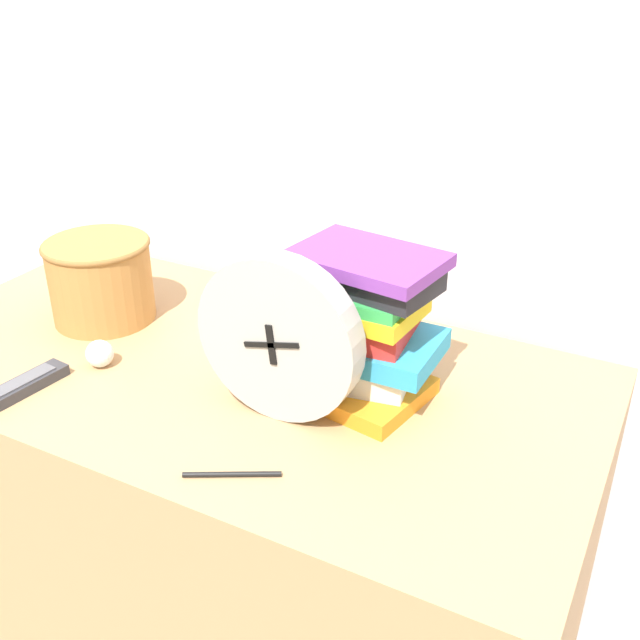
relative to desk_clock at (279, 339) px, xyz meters
The scene contains 8 objects.
wall_back 0.59m from the desk_clock, 107.50° to the left, with size 6.00×0.04×2.40m.
desk 0.55m from the desk_clock, 151.85° to the left, with size 1.32×0.68×0.77m.
desk_clock is the anchor object (origin of this frame).
book_stack 0.15m from the desk_clock, 58.19° to the left, with size 0.27×0.23×0.25m.
basket 0.51m from the desk_clock, 165.32° to the left, with size 0.21×0.21×0.17m.
tv_remote 0.47m from the desk_clock, 159.65° to the right, with size 0.06×0.18×0.02m.
crumpled_paper_ball 0.39m from the desk_clock, behind, with size 0.05×0.05×0.05m.
pen 0.22m from the desk_clock, 83.34° to the right, with size 0.13×0.08×0.01m.
Camera 1 is at (0.69, -0.62, 1.48)m, focal length 42.00 mm.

